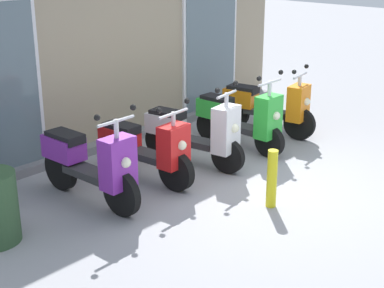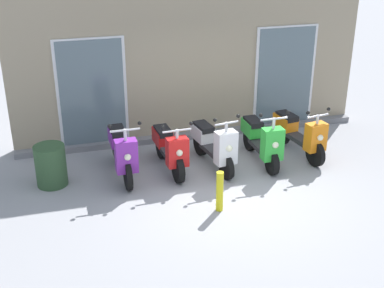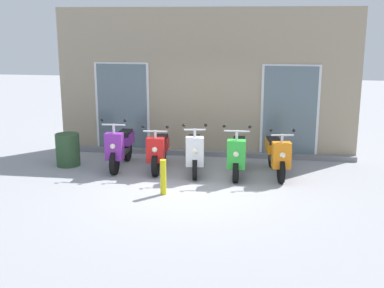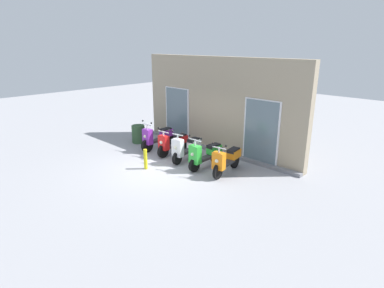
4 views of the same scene
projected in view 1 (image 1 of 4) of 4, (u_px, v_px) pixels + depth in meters
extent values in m
plane|color=#939399|center=(260.00, 185.00, 7.45)|extent=(40.00, 40.00, 0.00)
cube|color=gray|center=(110.00, 22.00, 8.60)|extent=(7.46, 0.30, 3.63)
cube|color=slate|center=(126.00, 138.00, 9.03)|extent=(7.46, 0.20, 0.12)
cube|color=silver|center=(210.00, 49.00, 10.19)|extent=(1.40, 0.04, 2.30)
cube|color=slate|center=(211.00, 49.00, 10.17)|extent=(1.28, 0.02, 2.22)
cylinder|color=black|center=(122.00, 194.00, 6.55)|extent=(0.10, 0.54, 0.54)
cylinder|color=black|center=(61.00, 169.00, 7.25)|extent=(0.10, 0.54, 0.54)
cube|color=#2D2D30|center=(89.00, 173.00, 6.87)|extent=(0.27, 0.70, 0.09)
cube|color=purple|center=(118.00, 163.00, 6.46)|extent=(0.38, 0.25, 0.60)
sphere|color=#F2EFCC|center=(126.00, 163.00, 6.37)|extent=(0.12, 0.12, 0.12)
cube|color=purple|center=(64.00, 147.00, 7.08)|extent=(0.31, 0.52, 0.28)
cube|color=black|center=(65.00, 137.00, 7.01)|extent=(0.27, 0.48, 0.11)
cylinder|color=silver|center=(116.00, 130.00, 6.33)|extent=(0.06, 0.06, 0.23)
cylinder|color=silver|center=(116.00, 121.00, 6.30)|extent=(0.52, 0.04, 0.04)
sphere|color=black|center=(133.00, 107.00, 6.45)|extent=(0.07, 0.07, 0.07)
sphere|color=black|center=(97.00, 118.00, 6.08)|extent=(0.07, 0.07, 0.07)
cylinder|color=black|center=(176.00, 172.00, 7.22)|extent=(0.15, 0.51, 0.50)
cylinder|color=black|center=(115.00, 153.00, 7.85)|extent=(0.15, 0.51, 0.50)
cube|color=#2D2D30|center=(144.00, 155.00, 7.50)|extent=(0.30, 0.68, 0.09)
cube|color=red|center=(174.00, 146.00, 7.13)|extent=(0.39, 0.26, 0.53)
sphere|color=#F2EFCC|center=(182.00, 145.00, 7.04)|extent=(0.12, 0.12, 0.12)
cube|color=red|center=(120.00, 137.00, 7.71)|extent=(0.33, 0.54, 0.28)
cube|color=black|center=(121.00, 128.00, 7.64)|extent=(0.29, 0.50, 0.11)
cylinder|color=silver|center=(173.00, 119.00, 7.02)|extent=(0.06, 0.06, 0.19)
cylinder|color=silver|center=(173.00, 114.00, 6.99)|extent=(0.53, 0.07, 0.04)
sphere|color=black|center=(187.00, 101.00, 7.15)|extent=(0.07, 0.07, 0.07)
sphere|color=black|center=(159.00, 110.00, 6.77)|extent=(0.07, 0.07, 0.07)
cylinder|color=black|center=(228.00, 156.00, 7.77)|extent=(0.17, 0.48, 0.47)
cylinder|color=black|center=(160.00, 141.00, 8.35)|extent=(0.17, 0.48, 0.47)
cube|color=#2D2D30|center=(193.00, 142.00, 8.03)|extent=(0.36, 0.73, 0.09)
cube|color=white|center=(226.00, 129.00, 7.66)|extent=(0.41, 0.29, 0.62)
sphere|color=#F2EFCC|center=(235.00, 128.00, 7.58)|extent=(0.12, 0.12, 0.12)
cube|color=white|center=(165.00, 123.00, 8.21)|extent=(0.37, 0.56, 0.28)
cube|color=black|center=(168.00, 114.00, 8.14)|extent=(0.33, 0.51, 0.11)
cylinder|color=silver|center=(226.00, 101.00, 7.53)|extent=(0.06, 0.06, 0.20)
cylinder|color=silver|center=(227.00, 94.00, 7.51)|extent=(0.46, 0.10, 0.04)
sphere|color=black|center=(236.00, 83.00, 7.65)|extent=(0.07, 0.07, 0.07)
sphere|color=black|center=(217.00, 91.00, 7.29)|extent=(0.07, 0.07, 0.07)
cylinder|color=black|center=(269.00, 142.00, 8.35)|extent=(0.12, 0.45, 0.45)
cylinder|color=black|center=(210.00, 126.00, 9.06)|extent=(0.12, 0.45, 0.45)
cube|color=#2D2D30|center=(239.00, 127.00, 8.67)|extent=(0.26, 0.70, 0.09)
cube|color=green|center=(268.00, 117.00, 8.25)|extent=(0.38, 0.24, 0.61)
sphere|color=#F2EFCC|center=(276.00, 116.00, 8.16)|extent=(0.12, 0.12, 0.12)
cube|color=green|center=(215.00, 108.00, 8.89)|extent=(0.30, 0.52, 0.28)
cube|color=black|center=(217.00, 100.00, 8.82)|extent=(0.26, 0.48, 0.11)
cylinder|color=silver|center=(270.00, 89.00, 8.12)|extent=(0.06, 0.06, 0.23)
cylinder|color=silver|center=(270.00, 82.00, 8.09)|extent=(0.53, 0.04, 0.04)
sphere|color=black|center=(281.00, 72.00, 8.24)|extent=(0.07, 0.07, 0.07)
sphere|color=black|center=(259.00, 79.00, 7.87)|extent=(0.07, 0.07, 0.07)
cylinder|color=black|center=(299.00, 124.00, 9.06)|extent=(0.17, 0.51, 0.51)
cylinder|color=black|center=(235.00, 113.00, 9.64)|extent=(0.17, 0.51, 0.51)
cube|color=#2D2D30|center=(266.00, 112.00, 9.32)|extent=(0.37, 0.74, 0.09)
cube|color=orange|center=(298.00, 103.00, 8.96)|extent=(0.41, 0.30, 0.55)
sphere|color=#F2EFCC|center=(306.00, 102.00, 8.88)|extent=(0.12, 0.12, 0.12)
cube|color=orange|center=(241.00, 97.00, 9.50)|extent=(0.38, 0.56, 0.28)
cube|color=black|center=(243.00, 89.00, 9.43)|extent=(0.33, 0.52, 0.11)
cylinder|color=silver|center=(300.00, 81.00, 8.85)|extent=(0.06, 0.06, 0.19)
cylinder|color=silver|center=(300.00, 76.00, 8.82)|extent=(0.47, 0.11, 0.04)
sphere|color=black|center=(306.00, 66.00, 8.97)|extent=(0.07, 0.07, 0.07)
sphere|color=black|center=(294.00, 72.00, 8.60)|extent=(0.07, 0.07, 0.07)
cylinder|color=yellow|center=(272.00, 179.00, 6.75)|extent=(0.12, 0.12, 0.70)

